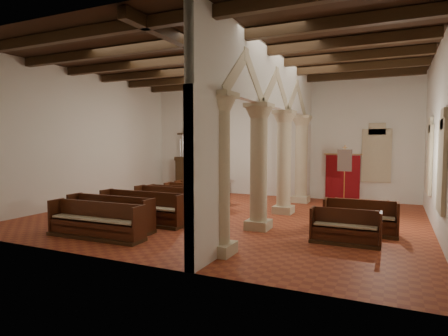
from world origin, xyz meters
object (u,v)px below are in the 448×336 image
processional_banner (344,188)px  nave_pew_0 (95,226)px  pipe_organ (194,168)px  lectern (224,185)px  aisle_pew_0 (345,232)px

processional_banner → nave_pew_0: size_ratio=0.85×
pipe_organ → lectern: pipe_organ is taller
processional_banner → pipe_organ: bearing=177.4°
lectern → aisle_pew_0: size_ratio=0.68×
lectern → aisle_pew_0: 10.21m
processional_banner → nave_pew_0: processional_banner is taller
nave_pew_0 → aisle_pew_0: 7.22m
pipe_organ → aisle_pew_0: pipe_organ is taller
nave_pew_0 → processional_banner: bearing=54.1°
lectern → pipe_organ: bearing=-178.3°
processional_banner → lectern: bearing=177.3°
lectern → nave_pew_0: (0.27, -9.77, -0.18)m
nave_pew_0 → lectern: bearing=90.2°
pipe_organ → aisle_pew_0: (9.09, -7.66, -1.05)m
nave_pew_0 → pipe_organ: bearing=101.4°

